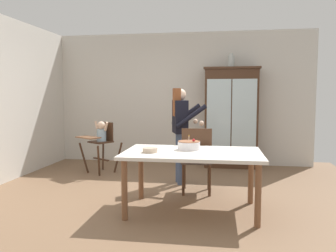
% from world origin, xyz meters
% --- Properties ---
extents(ground_plane, '(6.24, 6.24, 0.00)m').
position_xyz_m(ground_plane, '(0.00, 0.00, 0.00)').
color(ground_plane, brown).
extents(wall_back, '(5.32, 0.06, 2.70)m').
position_xyz_m(wall_back, '(0.00, 2.63, 1.35)').
color(wall_back, beige).
rests_on(wall_back, ground_plane).
extents(china_cabinet, '(1.07, 0.48, 1.96)m').
position_xyz_m(china_cabinet, '(1.03, 2.37, 0.99)').
color(china_cabinet, '#422819').
rests_on(china_cabinet, ground_plane).
extents(ceramic_vase, '(0.13, 0.13, 0.27)m').
position_xyz_m(ceramic_vase, '(1.01, 2.37, 2.08)').
color(ceramic_vase, '#B2B7B2').
rests_on(ceramic_vase, china_cabinet).
extents(high_chair_with_toddler, '(0.79, 0.84, 0.95)m').
position_xyz_m(high_chair_with_toddler, '(-1.32, 1.44, 0.65)').
color(high_chair_with_toddler, '#422819').
rests_on(high_chair_with_toddler, ground_plane).
extents(adult_person, '(0.61, 0.60, 1.53)m').
position_xyz_m(adult_person, '(0.21, 0.94, 0.97)').
color(adult_person, '#3D4C6B').
rests_on(adult_person, ground_plane).
extents(dining_table, '(1.67, 1.04, 0.74)m').
position_xyz_m(dining_table, '(0.52, -0.36, 0.66)').
color(dining_table, silver).
rests_on(dining_table, ground_plane).
extents(birthday_cake, '(0.28, 0.28, 0.19)m').
position_xyz_m(birthday_cake, '(0.46, -0.21, 0.79)').
color(birthday_cake, white).
rests_on(birthday_cake, dining_table).
extents(serving_bowl, '(0.18, 0.18, 0.05)m').
position_xyz_m(serving_bowl, '(0.03, -0.50, 0.77)').
color(serving_bowl, '#C6AD93').
rests_on(serving_bowl, dining_table).
extents(dining_chair_far_side, '(0.47, 0.47, 0.96)m').
position_xyz_m(dining_chair_far_side, '(0.52, 0.37, 0.56)').
color(dining_chair_far_side, '#422819').
rests_on(dining_chair_far_side, ground_plane).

